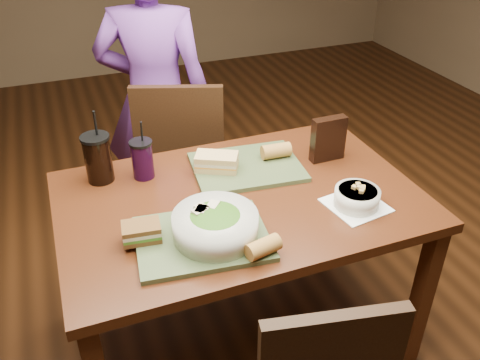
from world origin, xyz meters
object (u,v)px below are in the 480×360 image
object	(u,v)px
tray_far	(247,167)
baguette_near	(263,247)
chair_far	(176,160)
salad_bowl	(215,224)
sandwich_near	(142,232)
cup_berry	(142,159)
diner	(156,101)
sandwich_far	(217,162)
soup_bowl	(357,197)
dining_table	(240,216)
cup_cola	(98,158)
chip_bag	(328,139)
tray_near	(202,239)
baguette_far	(276,151)

from	to	relation	value
tray_far	baguette_near	world-z (taller)	baguette_near
chair_far	salad_bowl	xyz separation A→B (m)	(-0.10, -0.92, 0.28)
sandwich_near	cup_berry	xyz separation A→B (m)	(0.09, 0.40, 0.03)
diner	cup_berry	distance (m)	0.67
chair_far	sandwich_far	size ratio (longest dim) A/B	5.20
soup_bowl	cup_berry	distance (m)	0.81
dining_table	baguette_near	xyz separation A→B (m)	(-0.06, -0.34, 0.14)
cup_berry	diner	bearing A→B (deg)	73.10
salad_bowl	cup_cola	world-z (taller)	cup_cola
cup_cola	cup_berry	bearing A→B (deg)	-12.49
chair_far	sandwich_far	xyz separation A→B (m)	(0.04, -0.53, 0.27)
sandwich_far	cup_cola	bearing A→B (deg)	165.38
tray_far	chip_bag	distance (m)	0.35
dining_table	sandwich_far	xyz separation A→B (m)	(-0.03, 0.18, 0.14)
baguette_near	sandwich_far	bearing A→B (deg)	86.66
salad_bowl	sandwich_near	xyz separation A→B (m)	(-0.22, 0.07, -0.02)
tray_near	baguette_near	xyz separation A→B (m)	(0.15, -0.15, 0.04)
tray_far	sandwich_far	bearing A→B (deg)	173.88
soup_bowl	chip_bag	size ratio (longest dim) A/B	1.19
tray_near	sandwich_near	xyz separation A→B (m)	(-0.18, 0.06, 0.04)
sandwich_far	tray_far	bearing A→B (deg)	-6.12
cup_cola	salad_bowl	bearing A→B (deg)	-59.72
chip_bag	soup_bowl	bearing A→B (deg)	-101.95
sandwich_near	baguette_near	xyz separation A→B (m)	(0.33, -0.20, -0.00)
tray_near	sandwich_far	bearing A→B (deg)	64.76
sandwich_near	baguette_far	xyz separation A→B (m)	(0.61, 0.33, 0.00)
chair_far	salad_bowl	bearing A→B (deg)	-96.02
diner	cup_berry	world-z (taller)	diner
sandwich_near	chip_bag	size ratio (longest dim) A/B	0.70
tray_far	soup_bowl	xyz separation A→B (m)	(0.27, -0.37, 0.03)
tray_near	tray_far	bearing A→B (deg)	50.74
tray_far	sandwich_far	world-z (taller)	sandwich_far
dining_table	diner	world-z (taller)	diner
chip_bag	tray_near	bearing A→B (deg)	-153.67
tray_near	soup_bowl	size ratio (longest dim) A/B	1.91
diner	cup_cola	bearing A→B (deg)	82.83
tray_near	cup_berry	bearing A→B (deg)	101.40
sandwich_far	baguette_near	bearing A→B (deg)	-93.34
diner	cup_berry	bearing A→B (deg)	96.16
salad_bowl	sandwich_far	bearing A→B (deg)	70.66
tray_near	baguette_near	distance (m)	0.21
chair_far	soup_bowl	size ratio (longest dim) A/B	4.35
diner	soup_bowl	bearing A→B (deg)	135.90
diner	sandwich_near	size ratio (longest dim) A/B	12.07
dining_table	sandwich_near	xyz separation A→B (m)	(-0.39, -0.14, 0.14)
tray_near	sandwich_near	distance (m)	0.19
tray_far	sandwich_far	size ratio (longest dim) A/B	2.28
tray_far	soup_bowl	bearing A→B (deg)	-54.41
chair_far	sandwich_near	distance (m)	0.95
salad_bowl	baguette_near	world-z (taller)	salad_bowl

